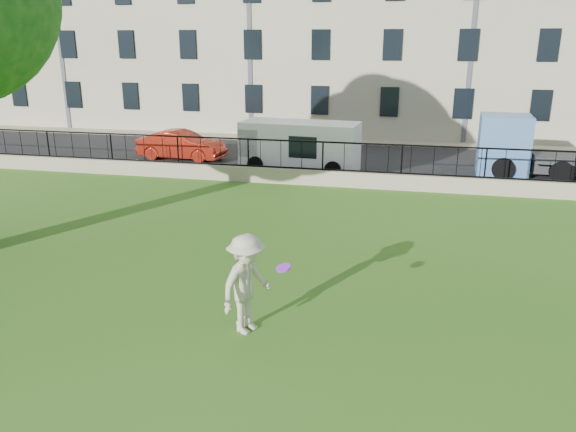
% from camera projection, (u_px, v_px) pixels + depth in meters
% --- Properties ---
extents(ground, '(120.00, 120.00, 0.00)m').
position_uv_depth(ground, '(220.00, 334.00, 10.83)').
color(ground, '#306417').
rests_on(ground, ground).
extents(retaining_wall, '(50.00, 0.40, 0.60)m').
position_uv_depth(retaining_wall, '(322.00, 178.00, 21.91)').
color(retaining_wall, tan).
rests_on(retaining_wall, ground).
extents(iron_railing, '(50.00, 0.05, 1.13)m').
position_uv_depth(iron_railing, '(323.00, 156.00, 21.65)').
color(iron_railing, black).
rests_on(iron_railing, retaining_wall).
extents(street, '(60.00, 9.00, 0.01)m').
position_uv_depth(street, '(339.00, 161.00, 26.37)').
color(street, black).
rests_on(street, ground).
extents(sidewalk, '(60.00, 1.40, 0.12)m').
position_uv_depth(sidewalk, '(351.00, 141.00, 31.19)').
color(sidewalk, tan).
rests_on(sidewalk, ground).
extents(building_row, '(56.40, 10.40, 13.80)m').
position_uv_depth(building_row, '(366.00, 15.00, 34.41)').
color(building_row, '#B9B193').
rests_on(building_row, ground).
extents(man, '(1.19, 1.47, 1.98)m').
position_uv_depth(man, '(247.00, 284.00, 10.67)').
color(man, beige).
rests_on(man, ground).
extents(frisbee, '(0.31, 0.31, 0.12)m').
position_uv_depth(frisbee, '(283.00, 268.00, 9.92)').
color(frisbee, '#A027DE').
extents(red_sedan, '(4.22, 1.71, 1.36)m').
position_uv_depth(red_sedan, '(181.00, 145.00, 26.50)').
color(red_sedan, '#AC2415').
rests_on(red_sedan, street).
extents(white_van, '(5.14, 2.34, 2.10)m').
position_uv_depth(white_van, '(300.00, 146.00, 24.21)').
color(white_van, white).
rests_on(white_van, street).
extents(blue_truck, '(6.05, 2.44, 2.49)m').
position_uv_depth(blue_truck, '(555.00, 147.00, 22.89)').
color(blue_truck, '#517EBE').
rests_on(blue_truck, street).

